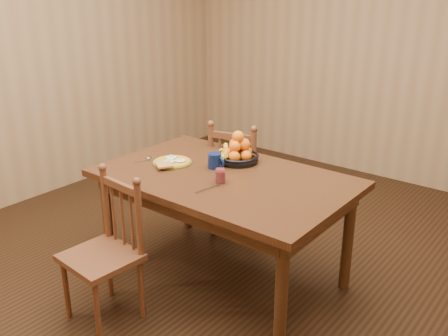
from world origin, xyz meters
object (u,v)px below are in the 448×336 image
Objects in this scene: dining_table at (224,188)px; coffee_mug at (215,161)px; chair_far at (239,180)px; breakfast_plate at (172,162)px; chair_near at (106,252)px; fruit_bowl at (237,152)px.

coffee_mug is at bearing 151.80° from dining_table.
chair_far is 3.00× the size of breakfast_plate.
chair_far reaches higher than chair_near.
coffee_mug reaches higher than dining_table.
chair_near is 2.71× the size of fruit_bowl.
chair_near is 6.54× the size of coffee_mug.
coffee_mug is (0.28, 0.12, 0.04)m from breakfast_plate.
chair_near is 2.85× the size of breakfast_plate.
chair_near is at bearing -80.07° from breakfast_plate.
coffee_mug is at bearing -100.84° from fruit_bowl.
dining_table is 0.84m from chair_near.
fruit_bowl reaches higher than dining_table.
coffee_mug is 0.41× the size of fruit_bowl.
breakfast_plate is (-0.41, -0.05, 0.10)m from dining_table.
dining_table is 1.74× the size of chair_far.
chair_far is at bearing 82.27° from breakfast_plate.
fruit_bowl is at bearing 43.92° from breakfast_plate.
chair_near is at bearing -101.17° from coffee_mug.
breakfast_plate is (-0.09, -0.64, 0.31)m from chair_far.
coffee_mug is (-0.13, 0.07, 0.14)m from dining_table.
fruit_bowl is (0.23, -0.33, 0.37)m from chair_far.
chair_far is (-0.33, 0.60, -0.22)m from dining_table.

